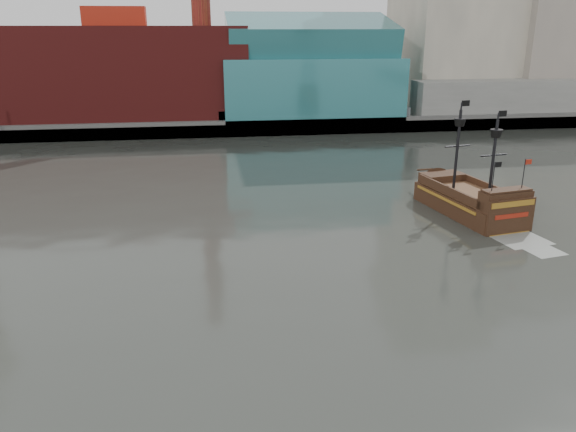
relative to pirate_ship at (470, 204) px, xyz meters
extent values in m
plane|color=#242622|center=(-16.15, -19.67, -1.02)|extent=(400.00, 400.00, 0.00)
cube|color=slate|center=(-16.15, 72.33, -0.02)|extent=(220.00, 60.00, 2.00)
cube|color=#4C4C49|center=(-16.15, 42.83, 0.28)|extent=(220.00, 1.00, 2.60)
cube|color=maroon|center=(-38.15, 52.33, 8.48)|extent=(42.00, 18.00, 15.00)
cube|color=#2E747A|center=(-6.15, 50.33, 5.98)|extent=(30.00, 16.00, 10.00)
cube|color=gray|center=(41.85, 56.33, 19.98)|extent=(18.00, 18.00, 38.00)
cube|color=slate|center=(31.85, 46.33, 3.98)|extent=(40.00, 6.00, 6.00)
cube|color=#2E747A|center=(-6.15, 50.33, 13.98)|extent=(28.00, 14.94, 8.78)
cube|color=black|center=(-0.05, 0.26, -0.44)|extent=(6.74, 12.19, 2.50)
cube|color=#4A2F1B|center=(-0.05, 0.26, 0.95)|extent=(6.06, 10.97, 0.29)
cube|color=black|center=(-0.85, 4.81, 1.29)|extent=(4.42, 2.98, 0.96)
cube|color=black|center=(0.82, -4.66, 1.67)|extent=(4.76, 2.31, 1.73)
cube|color=black|center=(0.98, -5.53, 0.14)|extent=(4.68, 1.05, 3.84)
cube|color=#94651C|center=(1.00, -5.66, 1.67)|extent=(4.27, 0.83, 0.48)
cube|color=maroon|center=(1.00, -5.66, 0.62)|extent=(3.33, 0.66, 0.38)
cylinder|color=black|center=(-1.05, 1.55, 4.85)|extent=(0.31, 0.31, 7.50)
cylinder|color=black|center=(1.11, -1.29, 4.56)|extent=(0.31, 0.31, 6.92)
cone|color=black|center=(-1.05, 1.55, 7.44)|extent=(1.22, 1.22, 0.67)
cone|color=black|center=(1.11, -1.29, 6.86)|extent=(1.22, 1.22, 0.67)
cube|color=black|center=(-0.63, 1.62, 9.17)|extent=(0.86, 0.18, 0.53)
cube|color=black|center=(1.53, -1.22, 8.59)|extent=(0.86, 0.18, 0.53)
cube|color=#9A9F99|center=(1.26, -7.12, -1.01)|extent=(4.62, 4.12, 0.02)
camera|label=1|loc=(-24.34, -47.39, 15.81)|focal=35.00mm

